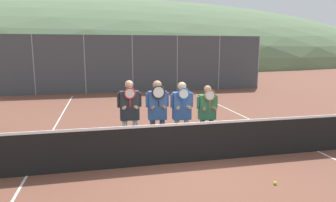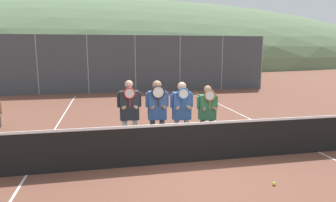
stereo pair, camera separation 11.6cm
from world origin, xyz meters
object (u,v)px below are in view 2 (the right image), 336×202
at_px(player_leftmost, 129,112).
at_px(player_center_right, 182,111).
at_px(player_center_left, 157,111).
at_px(car_left_of_center, 153,73).
at_px(car_center, 222,73).
at_px(tennis_ball_on_court, 274,184).
at_px(player_rightmost, 207,113).
at_px(car_far_left, 77,74).

distance_m(player_leftmost, player_center_right, 1.30).
relative_size(player_center_left, car_left_of_center, 0.41).
relative_size(car_center, tennis_ball_on_court, 63.74).
distance_m(player_rightmost, car_far_left, 15.12).
height_order(car_left_of_center, tennis_ball_on_court, car_left_of_center).
xyz_separation_m(player_center_right, tennis_ball_on_court, (1.30, -2.20, -1.05)).
bearing_deg(player_leftmost, player_rightmost, -1.08).
xyz_separation_m(player_center_left, car_left_of_center, (2.23, 14.59, -0.21)).
xyz_separation_m(car_far_left, tennis_ball_on_court, (5.05, -16.72, -0.88)).
bearing_deg(car_center, car_left_of_center, 175.05).
bearing_deg(car_center, tennis_ball_on_court, -108.65).
xyz_separation_m(player_center_left, player_center_right, (0.62, -0.02, -0.03)).
bearing_deg(player_leftmost, player_center_left, -7.64).
distance_m(player_rightmost, car_center, 15.36).
bearing_deg(player_rightmost, car_left_of_center, 86.43).
height_order(player_center_right, car_far_left, player_center_right).
height_order(player_rightmost, car_left_of_center, car_left_of_center).
height_order(player_center_right, tennis_ball_on_court, player_center_right).
relative_size(player_leftmost, player_center_right, 1.03).
bearing_deg(player_rightmost, player_center_right, -173.83).
bearing_deg(tennis_ball_on_court, car_far_left, 106.79).
relative_size(car_far_left, car_left_of_center, 1.01).
bearing_deg(car_left_of_center, player_rightmost, -93.57).
bearing_deg(tennis_ball_on_court, car_center, 71.35).
relative_size(car_left_of_center, tennis_ball_on_court, 66.94).
relative_size(player_center_left, car_center, 0.43).
height_order(player_center_left, player_rightmost, player_center_left).
height_order(player_leftmost, tennis_ball_on_court, player_leftmost).
distance_m(car_far_left, tennis_ball_on_court, 17.49).
relative_size(player_center_right, player_rightmost, 1.07).
distance_m(player_leftmost, car_far_left, 14.62).
distance_m(car_far_left, car_left_of_center, 5.35).
xyz_separation_m(player_center_right, car_center, (6.83, 14.17, -0.22)).
height_order(player_rightmost, car_far_left, car_far_left).
bearing_deg(tennis_ball_on_court, player_center_left, 130.88).
height_order(player_leftmost, player_center_left, player_leftmost).
xyz_separation_m(player_leftmost, car_left_of_center, (2.91, 14.50, -0.20)).
bearing_deg(player_center_right, car_far_left, 104.45).
relative_size(player_center_left, player_rightmost, 1.09).
bearing_deg(player_leftmost, car_left_of_center, 78.66).
bearing_deg(tennis_ball_on_court, player_rightmost, 104.81).
relative_size(player_center_right, car_left_of_center, 0.40).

